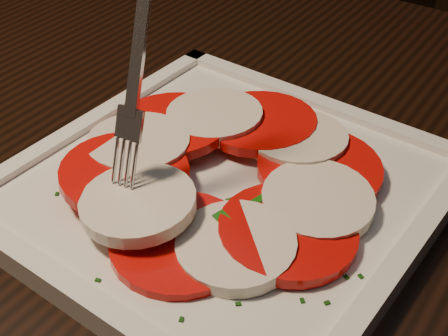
# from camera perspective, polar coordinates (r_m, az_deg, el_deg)

# --- Properties ---
(table) EXTENTS (1.24, 0.86, 0.75)m
(table) POSITION_cam_1_polar(r_m,az_deg,el_deg) (0.55, 3.96, -9.82)
(table) COLOR black
(table) RESTS_ON ground
(plate) EXTENTS (0.29, 0.29, 0.01)m
(plate) POSITION_cam_1_polar(r_m,az_deg,el_deg) (0.47, 0.00, -2.18)
(plate) COLOR white
(plate) RESTS_ON table
(caprese_salad) EXTENTS (0.25, 0.24, 0.03)m
(caprese_salad) POSITION_cam_1_polar(r_m,az_deg,el_deg) (0.46, -0.01, -0.39)
(caprese_salad) COLOR red
(caprese_salad) RESTS_ON plate
(fork) EXTENTS (0.04, 0.07, 0.17)m
(fork) POSITION_cam_1_polar(r_m,az_deg,el_deg) (0.41, -7.21, 10.63)
(fork) COLOR white
(fork) RESTS_ON caprese_salad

